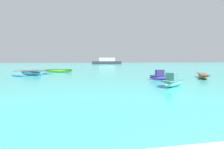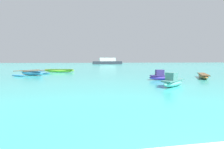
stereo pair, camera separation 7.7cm
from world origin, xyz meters
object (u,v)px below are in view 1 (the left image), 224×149
moored_boat_4 (32,73)px  moored_boat_2 (59,70)px  moored_boat_0 (173,81)px  distant_ferry (107,62)px  moored_boat_3 (162,76)px  moored_boat_1 (203,76)px

moored_boat_4 → moored_boat_2: bearing=97.7°
moored_boat_0 → moored_boat_2: (-8.37, 14.61, -0.07)m
moored_boat_2 → moored_boat_4: bearing=-104.8°
moored_boat_0 → distant_ferry: 64.59m
moored_boat_0 → distant_ferry: bearing=46.7°
moored_boat_3 → distant_ferry: 61.13m
distant_ferry → moored_boat_1: bearing=-90.3°
moored_boat_2 → moored_boat_3: moored_boat_3 is taller
moored_boat_4 → moored_boat_3: bearing=4.7°
moored_boat_1 → distant_ferry: bearing=29.9°
distant_ferry → moored_boat_3: bearing=-94.3°
moored_boat_0 → moored_boat_1: 6.68m
moored_boat_0 → moored_boat_2: 16.84m
moored_boat_0 → moored_boat_3: moored_boat_0 is taller
moored_boat_4 → moored_boat_0: bearing=-8.7°
moored_boat_1 → moored_boat_3: size_ratio=1.56×
moored_boat_1 → moored_boat_2: size_ratio=0.86×
moored_boat_1 → moored_boat_4: moored_boat_4 is taller
moored_boat_1 → distant_ferry: size_ratio=0.29×
moored_boat_3 → moored_boat_4: bearing=156.5°
moored_boat_3 → moored_boat_4: 13.43m
moored_boat_2 → moored_boat_3: (9.33, -11.22, 0.06)m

